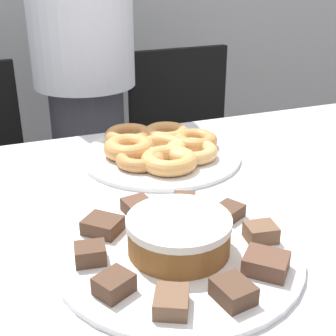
% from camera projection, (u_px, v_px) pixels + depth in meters
% --- Properties ---
extents(table, '(1.96, 0.83, 0.74)m').
position_uv_depth(table, '(161.00, 238.00, 0.90)').
color(table, silver).
rests_on(table, ground_plane).
extents(person_standing, '(0.32, 0.32, 1.63)m').
position_uv_depth(person_standing, '(84.00, 62.00, 1.46)').
color(person_standing, '#383842').
rests_on(person_standing, ground_plane).
extents(office_chair_right, '(0.45, 0.45, 0.86)m').
position_uv_depth(office_chair_right, '(193.00, 177.00, 1.79)').
color(office_chair_right, black).
rests_on(office_chair_right, ground_plane).
extents(plate_cake, '(0.37, 0.37, 0.01)m').
position_uv_depth(plate_cake, '(179.00, 253.00, 0.71)').
color(plate_cake, white).
rests_on(plate_cake, table).
extents(plate_donuts, '(0.36, 0.36, 0.01)m').
position_uv_depth(plate_donuts, '(161.00, 156.00, 1.07)').
color(plate_donuts, white).
rests_on(plate_donuts, table).
extents(frosted_cake, '(0.16, 0.16, 0.06)m').
position_uv_depth(frosted_cake, '(179.00, 234.00, 0.70)').
color(frosted_cake, brown).
rests_on(frosted_cake, plate_cake).
extents(lamington_0, '(0.05, 0.04, 0.03)m').
position_uv_depth(lamington_0, '(90.00, 254.00, 0.68)').
color(lamington_0, '#513828').
rests_on(lamington_0, plate_cake).
extents(lamington_1, '(0.06, 0.06, 0.03)m').
position_uv_depth(lamington_1, '(114.00, 284.00, 0.61)').
color(lamington_1, '#513828').
rests_on(lamington_1, plate_cake).
extents(lamington_2, '(0.06, 0.06, 0.02)m').
position_uv_depth(lamington_2, '(171.00, 302.00, 0.58)').
color(lamington_2, brown).
rests_on(lamington_2, plate_cake).
extents(lamington_3, '(0.05, 0.06, 0.03)m').
position_uv_depth(lamington_3, '(233.00, 291.00, 0.60)').
color(lamington_3, '#513828').
rests_on(lamington_3, plate_cake).
extents(lamington_4, '(0.08, 0.08, 0.03)m').
position_uv_depth(lamington_4, '(266.00, 263.00, 0.66)').
color(lamington_4, brown).
rests_on(lamington_4, plate_cake).
extents(lamington_5, '(0.05, 0.05, 0.03)m').
position_uv_depth(lamington_5, '(261.00, 232.00, 0.73)').
color(lamington_5, brown).
rests_on(lamington_5, plate_cake).
extents(lamington_6, '(0.06, 0.06, 0.02)m').
position_uv_depth(lamington_6, '(229.00, 212.00, 0.80)').
color(lamington_6, '#513828').
rests_on(lamington_6, plate_cake).
extents(lamington_7, '(0.05, 0.06, 0.02)m').
position_uv_depth(lamington_7, '(184.00, 202.00, 0.82)').
color(lamington_7, brown).
rests_on(lamington_7, plate_cake).
extents(lamington_8, '(0.05, 0.06, 0.02)m').
position_uv_depth(lamington_8, '(138.00, 207.00, 0.81)').
color(lamington_8, brown).
rests_on(lamington_8, plate_cake).
extents(lamington_9, '(0.07, 0.07, 0.02)m').
position_uv_depth(lamington_9, '(103.00, 225.00, 0.75)').
color(lamington_9, '#513828').
rests_on(lamington_9, plate_cake).
extents(donut_0, '(0.12, 0.12, 0.03)m').
position_uv_depth(donut_0, '(161.00, 147.00, 1.06)').
color(donut_0, tan).
rests_on(donut_0, plate_donuts).
extents(donut_1, '(0.10, 0.10, 0.03)m').
position_uv_depth(donut_1, '(140.00, 159.00, 1.00)').
color(donut_1, '#C68447').
rests_on(donut_1, plate_donuts).
extents(donut_2, '(0.12, 0.12, 0.03)m').
position_uv_depth(donut_2, '(169.00, 160.00, 0.98)').
color(donut_2, tan).
rests_on(donut_2, plate_donuts).
extents(donut_3, '(0.12, 0.12, 0.03)m').
position_uv_depth(donut_3, '(191.00, 151.00, 1.04)').
color(donut_3, '#E5AD66').
rests_on(donut_3, plate_donuts).
extents(donut_4, '(0.10, 0.10, 0.03)m').
position_uv_depth(donut_4, '(195.00, 140.00, 1.10)').
color(donut_4, '#C68447').
rests_on(donut_4, plate_donuts).
extents(donut_5, '(0.11, 0.11, 0.03)m').
position_uv_depth(donut_5, '(166.00, 133.00, 1.14)').
color(donut_5, '#D18E4C').
rests_on(donut_5, plate_donuts).
extents(donut_6, '(0.12, 0.12, 0.03)m').
position_uv_depth(donut_6, '(129.00, 135.00, 1.13)').
color(donut_6, '#C68447').
rests_on(donut_6, plate_donuts).
extents(donut_7, '(0.11, 0.11, 0.04)m').
position_uv_depth(donut_7, '(129.00, 148.00, 1.04)').
color(donut_7, '#D18E4C').
rests_on(donut_7, plate_donuts).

